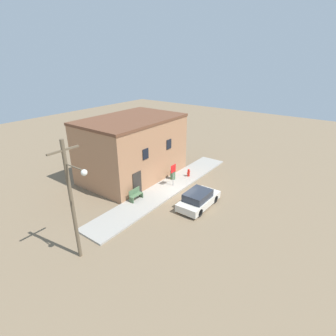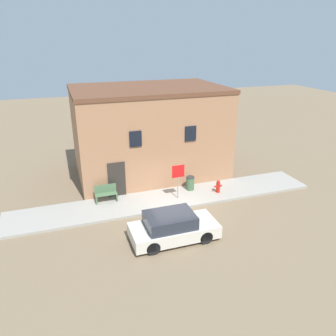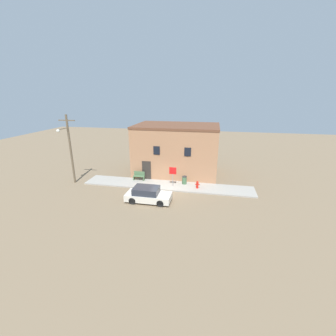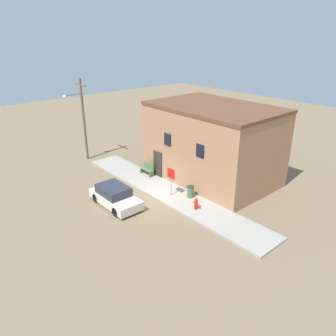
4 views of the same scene
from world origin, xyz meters
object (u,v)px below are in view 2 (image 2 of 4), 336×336
Objects in this scene: fire_hydrant at (218,186)px; parked_car at (173,227)px; stop_sign at (178,175)px; trash_bin at (190,183)px; bench at (106,194)px.

fire_hydrant is 5.45m from parked_car.
fire_hydrant is 2.74m from stop_sign.
parked_car is (-2.72, -4.44, 0.08)m from trash_bin.
bench is at bearing 178.40° from trash_bin.
fire_hydrant is at bearing 40.49° from parked_car.
stop_sign reaches higher than trash_bin.
fire_hydrant is 0.19× the size of parked_car.
trash_bin is at bearing 58.52° from parked_car.
fire_hydrant is 6.58m from bench.
trash_bin is at bearing -1.60° from bench.
stop_sign reaches higher than parked_car.
fire_hydrant is 0.38× the size of stop_sign.
trash_bin is at bearing 148.00° from fire_hydrant.
bench is (-3.96, 0.97, -0.99)m from stop_sign.
bench is (-6.50, 1.04, 0.06)m from fire_hydrant.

